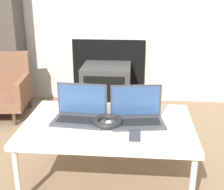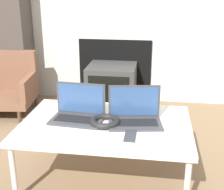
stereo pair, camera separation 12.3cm
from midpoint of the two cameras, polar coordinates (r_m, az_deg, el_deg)
table at (r=2.10m, az=-2.40°, el=-5.86°), size 1.13×0.74×0.42m
laptop_left at (r=2.13m, az=-7.49°, el=-3.12°), size 0.36×0.24×0.24m
laptop_right at (r=2.08m, az=2.89°, el=-3.50°), size 0.37×0.26×0.24m
headphones at (r=2.05m, az=-2.56°, el=-4.90°), size 0.20×0.20×0.04m
phone at (r=1.91m, az=2.31°, el=-7.46°), size 0.07×0.14×0.01m
tv at (r=3.39m, az=-2.05°, el=1.52°), size 0.51×0.48×0.47m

